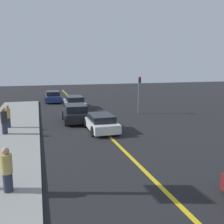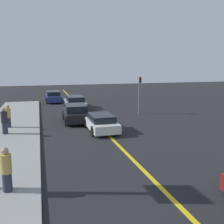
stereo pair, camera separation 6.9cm
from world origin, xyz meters
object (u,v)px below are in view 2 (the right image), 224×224
Objects in this scene: car_parked_left_lot at (75,102)px; pedestrian_by_sign at (8,116)px; pedestrian_far_standing at (4,121)px; car_oncoming_far at (54,97)px; car_ahead_center at (101,123)px; car_far_distant at (76,113)px; traffic_light at (139,91)px; pedestrian_mid_group at (6,170)px.

car_parked_left_lot is 2.88× the size of pedestrian_by_sign.
car_oncoming_far is at bearing 75.18° from pedestrian_far_standing.
car_oncoming_far reaches higher than car_ahead_center.
traffic_light reaches higher than car_far_distant.
pedestrian_far_standing is (-1.02, 8.09, 0.06)m from pedestrian_mid_group.
car_oncoming_far is 13.58m from pedestrian_by_sign.
pedestrian_by_sign is (-6.24, 2.23, 0.37)m from car_ahead_center.
pedestrian_far_standing reaches higher than car_far_distant.
car_far_distant is at bearing 70.04° from pedestrian_mid_group.
car_ahead_center is at bearing -87.08° from car_parked_left_lot.
car_parked_left_lot is at bearing 74.63° from pedestrian_mid_group.
car_oncoming_far is at bearing 82.79° from pedestrian_mid_group.
pedestrian_mid_group is at bearing -125.21° from car_ahead_center.
pedestrian_by_sign is (0.04, 1.77, -0.05)m from pedestrian_far_standing.
pedestrian_mid_group is at bearing -97.23° from car_oncoming_far.
pedestrian_mid_group reaches higher than car_ahead_center.
car_ahead_center is at bearing 55.39° from pedestrian_mid_group.
traffic_light reaches higher than car_parked_left_lot.
pedestrian_mid_group is 9.91m from pedestrian_by_sign.
car_parked_left_lot is 11.15m from pedestrian_far_standing.
pedestrian_far_standing reaches higher than car_parked_left_lot.
car_ahead_center is 0.85× the size of car_parked_left_lot.
pedestrian_by_sign reaches higher than car_oncoming_far.
car_far_distant is 11.66m from pedestrian_mid_group.
car_ahead_center is 3.56m from car_far_distant.
car_parked_left_lot is at bearing 83.79° from car_far_distant.
car_oncoming_far is 2.69× the size of pedestrian_by_sign.
traffic_light is (4.92, 5.01, 1.58)m from car_ahead_center.
pedestrian_mid_group is 0.93× the size of pedestrian_far_standing.
car_parked_left_lot is at bearing 137.41° from traffic_light.
pedestrian_far_standing is 12.16m from traffic_light.
pedestrian_by_sign reaches higher than car_ahead_center.
car_far_distant is 5.08m from pedestrian_by_sign.
pedestrian_by_sign is at bearing 95.64° from pedestrian_mid_group.
pedestrian_by_sign is at bearing -166.43° from car_far_distant.
pedestrian_by_sign is 0.47× the size of traffic_light.
car_far_distant is 2.43× the size of pedestrian_by_sign.
traffic_light is (10.19, 12.65, 1.22)m from pedestrian_mid_group.
car_parked_left_lot is at bearing 58.35° from pedestrian_far_standing.
car_ahead_center is at bearing -4.12° from pedestrian_far_standing.
car_far_distant reaches higher than car_ahead_center.
pedestrian_far_standing is (-5.85, -9.49, 0.39)m from car_parked_left_lot.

